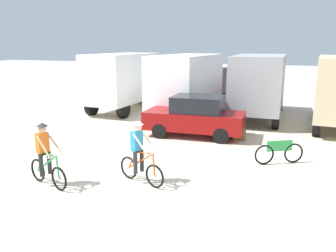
{
  "coord_description": "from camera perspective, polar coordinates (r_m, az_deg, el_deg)",
  "views": [
    {
      "loc": [
        3.65,
        -7.65,
        3.94
      ],
      "look_at": [
        -0.42,
        3.64,
        1.1
      ],
      "focal_mm": 37.56,
      "sensor_mm": 36.0,
      "label": 1
    }
  ],
  "objects": [
    {
      "name": "ground_plane",
      "position": [
        9.34,
        -5.25,
        -11.69
      ],
      "size": [
        120.0,
        120.0,
        0.0
      ],
      "primitive_type": "plane",
      "color": "beige"
    },
    {
      "name": "box_truck_white_box",
      "position": [
        21.21,
        -6.62,
        7.64
      ],
      "size": [
        2.78,
        6.88,
        3.35
      ],
      "color": "white",
      "rests_on": "ground"
    },
    {
      "name": "box_truck_avon_van",
      "position": [
        19.09,
        3.62,
        7.07
      ],
      "size": [
        2.94,
        6.93,
        3.35
      ],
      "color": "white",
      "rests_on": "ground"
    },
    {
      "name": "box_truck_grey_hauler",
      "position": [
        19.27,
        14.65,
        6.73
      ],
      "size": [
        2.43,
        6.76,
        3.35
      ],
      "color": "#9E9EA3",
      "rests_on": "ground"
    },
    {
      "name": "sedan_parked",
      "position": [
        15.09,
        4.44,
        1.58
      ],
      "size": [
        4.26,
        1.92,
        1.76
      ],
      "color": "maroon",
      "rests_on": "ground"
    },
    {
      "name": "cyclist_orange_shirt",
      "position": [
        10.42,
        -19.26,
        -4.74
      ],
      "size": [
        1.65,
        0.72,
        1.82
      ],
      "color": "black",
      "rests_on": "ground"
    },
    {
      "name": "cyclist_cowboy_hat",
      "position": [
        10.06,
        -4.65,
        -4.64
      ],
      "size": [
        1.64,
        0.76,
        1.82
      ],
      "color": "black",
      "rests_on": "ground"
    },
    {
      "name": "bicycle_spare",
      "position": [
        12.29,
        17.61,
        -4.08
      ],
      "size": [
        1.53,
        0.92,
        0.97
      ],
      "color": "black",
      "rests_on": "ground"
    },
    {
      "name": "supply_crate",
      "position": [
        15.06,
        11.46,
        -1.13
      ],
      "size": [
        0.61,
        0.62,
        0.51
      ],
      "primitive_type": "cube",
      "rotation": [
        0.0,
        0.0,
        0.19
      ],
      "color": "olive",
      "rests_on": "ground"
    }
  ]
}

